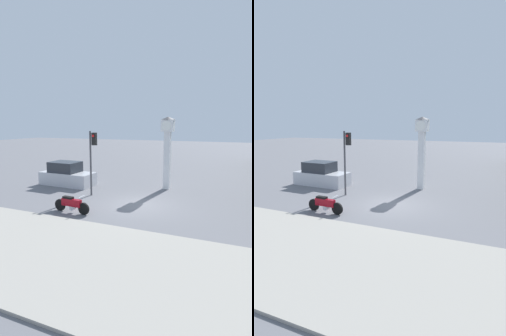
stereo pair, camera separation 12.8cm
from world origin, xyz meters
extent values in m
plane|color=slate|center=(0.00, 0.00, 0.00)|extent=(120.00, 120.00, 0.00)
cube|color=#9E998E|center=(0.00, -6.63, 0.05)|extent=(36.00, 6.00, 0.10)
cylinder|color=black|center=(-2.02, -2.68, 0.32)|extent=(0.65, 0.14, 0.64)
cylinder|color=black|center=(-3.56, -2.59, 0.32)|extent=(0.65, 0.14, 0.64)
cube|color=maroon|center=(-2.79, -2.63, 0.56)|extent=(1.19, 0.30, 0.39)
cube|color=black|center=(-3.00, -2.62, 0.80)|extent=(0.61, 0.28, 0.11)
cylinder|color=silver|center=(-2.73, -2.63, 0.29)|extent=(0.31, 0.23, 0.30)
cube|color=silver|center=(-2.13, -2.67, 0.94)|extent=(0.09, 0.47, 0.04)
cube|color=white|center=(0.56, 4.48, 2.07)|extent=(0.44, 0.44, 4.13)
cube|color=white|center=(0.56, 4.48, 4.55)|extent=(0.83, 0.83, 0.83)
cylinder|color=white|center=(0.56, 4.06, 4.55)|extent=(0.67, 0.02, 0.67)
cone|color=#333338|center=(0.56, 4.48, 5.07)|extent=(1.00, 1.00, 0.20)
cylinder|color=#47474C|center=(-3.59, 0.81, 2.11)|extent=(0.12, 0.12, 4.22)
cube|color=black|center=(-3.29, 0.81, 3.72)|extent=(0.28, 0.24, 0.80)
sphere|color=red|center=(-3.29, 0.66, 3.92)|extent=(0.16, 0.16, 0.16)
cube|color=silver|center=(-6.81, 2.72, 0.50)|extent=(4.25, 1.93, 1.00)
cube|color=#262B33|center=(-7.01, 2.73, 1.40)|extent=(2.25, 1.72, 0.80)
camera|label=1|loc=(5.05, -13.82, 4.64)|focal=28.00mm
camera|label=2|loc=(5.16, -13.77, 4.64)|focal=28.00mm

